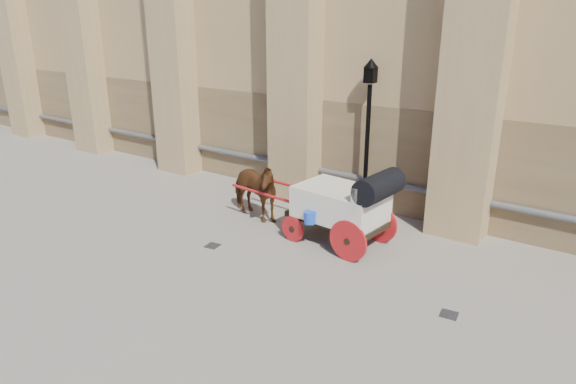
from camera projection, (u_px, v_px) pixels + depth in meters
The scene contains 6 objects.
ground at pixel (247, 245), 12.61m from camera, with size 90.00×90.00×0.00m, color gray.
horse at pixel (253, 189), 13.97m from camera, with size 0.91×1.99×1.68m, color brown.
carriage at pixel (345, 203), 12.29m from camera, with size 4.67×1.72×2.00m.
street_lamp at pixel (368, 133), 13.95m from camera, with size 0.40×0.40×4.28m.
drain_grate_near at pixel (213, 246), 12.55m from camera, with size 0.32×0.32×0.01m, color black.
drain_grate_far at pixel (449, 314), 9.68m from camera, with size 0.32×0.32×0.01m, color black.
Camera 1 is at (7.38, -8.84, 5.39)m, focal length 32.00 mm.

